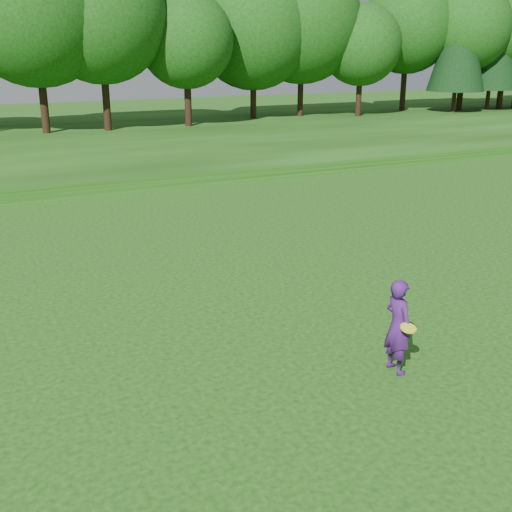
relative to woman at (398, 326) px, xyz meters
name	(u,v)px	position (x,y,z in m)	size (l,w,h in m)	color
ground	(414,407)	(-0.53, -1.22, -0.93)	(140.00, 140.00, 0.00)	#183F0C
berm	(58,143)	(-0.53, 32.78, -0.63)	(130.00, 30.00, 0.60)	#183F0C
walking_path	(116,189)	(-0.53, 18.78, -0.91)	(130.00, 1.60, 0.04)	gray
treeline	(35,12)	(-0.53, 36.78, 7.17)	(104.00, 7.00, 15.00)	#103C0D
woman	(398,326)	(0.00, 0.00, 0.00)	(0.45, 0.85, 1.85)	#431768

